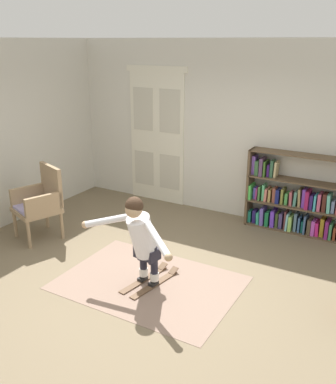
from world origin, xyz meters
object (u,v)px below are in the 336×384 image
at_px(wicker_chair, 41,201).
at_px(person_skier, 141,235).
at_px(skis_pair, 151,280).
at_px(bookshelf, 300,203).

xyz_separation_m(wicker_chair, person_skier, (2.12, -0.48, 0.12)).
distance_m(wicker_chair, skis_pair, 2.24).
distance_m(bookshelf, person_skier, 2.88).
bearing_deg(person_skier, wicker_chair, 167.24).
height_order(bookshelf, skis_pair, bookshelf).
xyz_separation_m(wicker_chair, skis_pair, (2.14, -0.32, -0.56)).
xyz_separation_m(bookshelf, wicker_chair, (-3.35, -2.11, 0.09)).
distance_m(bookshelf, skis_pair, 2.76).
distance_m(skis_pair, person_skier, 0.70).
xyz_separation_m(bookshelf, skis_pair, (-1.21, -2.43, -0.47)).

